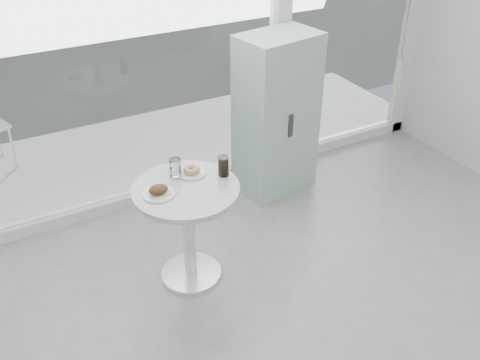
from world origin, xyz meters
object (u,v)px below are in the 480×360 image
main_table (188,214)px  cola_glass (223,166)px  mint_cabinet (276,115)px  plate_fritter (159,191)px  water_tumbler_b (175,168)px  plate_donut (192,171)px  water_tumbler_a (174,168)px

main_table → cola_glass: bearing=3.9°
mint_cabinet → plate_fritter: bearing=-160.5°
water_tumbler_b → mint_cabinet: bearing=26.7°
plate_donut → water_tumbler_b: (-0.11, 0.03, 0.04)m
water_tumbler_b → plate_donut: bearing=-13.9°
main_table → water_tumbler_b: 0.33m
plate_fritter → plate_donut: bearing=24.8°
cola_glass → water_tumbler_a: bearing=149.1°
water_tumbler_a → main_table: bearing=-90.2°
mint_cabinet → cola_glass: bearing=-149.6°
main_table → cola_glass: 0.41m
plate_fritter → water_tumbler_b: (0.18, 0.16, 0.03)m
plate_donut → cola_glass: cola_glass is taller
plate_donut → water_tumbler_a: size_ratio=1.91×
plate_donut → main_table: bearing=-127.1°
plate_fritter → water_tumbler_a: size_ratio=2.01×
plate_donut → water_tumbler_b: water_tumbler_b is taller
plate_donut → water_tumbler_b: bearing=166.1°
water_tumbler_a → water_tumbler_b: bearing=-90.4°
plate_fritter → mint_cabinet: bearing=28.9°
water_tumbler_a → mint_cabinet: bearing=25.7°
plate_donut → cola_glass: (0.18, -0.12, 0.05)m
cola_glass → main_table: bearing=-176.1°
water_tumbler_b → cola_glass: cola_glass is taller
water_tumbler_a → plate_fritter: bearing=-134.7°
mint_cabinet → main_table: bearing=-156.6°
mint_cabinet → water_tumbler_a: mint_cabinet is taller
plate_donut → water_tumbler_a: (-0.11, 0.05, 0.03)m
mint_cabinet → water_tumbler_a: bearing=-163.7°
main_table → water_tumbler_a: size_ratio=7.27×
water_tumbler_b → cola_glass: 0.33m
mint_cabinet → cola_glass: (-0.88, -0.74, 0.13)m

